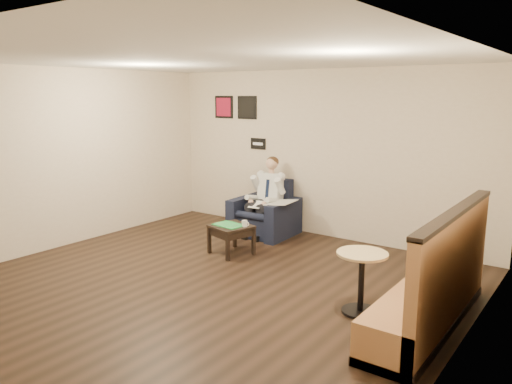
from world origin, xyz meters
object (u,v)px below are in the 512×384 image
Objects in this scene: side_table at (231,240)px; coffee_mug at (245,223)px; banquette at (429,268)px; cafe_table at (361,283)px; smartphone at (241,224)px; green_folder at (229,225)px; armchair at (264,208)px; seated_man at (261,200)px.

coffee_mug is at bearing 18.62° from side_table.
side_table is at bearing 168.16° from banquette.
banquette is at bearing 10.65° from cafe_table.
smartphone reaches higher than side_table.
green_folder is 3.26m from banquette.
green_folder is (-0.03, -0.01, 0.23)m from side_table.
armchair is 0.75× the size of seated_man.
seated_man is at bearing 132.61° from smartphone.
smartphone is at bearing -74.82° from seated_man.
cafe_table is at bearing -17.25° from green_folder.
armchair is 1.20m from side_table.
smartphone is at bearing 147.82° from coffee_mug.
armchair is 0.39× the size of banquette.
banquette is at bearing -30.87° from armchair.
armchair reaches higher than green_folder.
green_folder reaches higher than side_table.
seated_man is at bearing -90.00° from armchair.
armchair is at bearing 151.48° from banquette.
green_folder is at bearing -161.38° from coffee_mug.
coffee_mug is at bearing -72.12° from armchair.
coffee_mug is (0.40, -1.09, 0.02)m from armchair.
green_folder is 4.74× the size of coffee_mug.
smartphone is at bearing 50.96° from green_folder.
coffee_mug is at bearing -7.10° from smartphone.
cafe_table is (2.50, -0.78, -0.10)m from green_folder.
seated_man is at bearing 100.66° from side_table.
green_folder reaches higher than smartphone.
armchair is at bearing 98.10° from green_folder.
coffee_mug is at bearing 159.30° from cafe_table.
side_table is at bearing -82.55° from armchair.
seated_man reaches higher than side_table.
banquette is at bearing 10.43° from smartphone.
side_table is 0.28m from smartphone.
cafe_table is (2.67, -1.83, -0.29)m from seated_man.
armchair is at bearing 130.89° from smartphone.
banquette is at bearing -13.88° from coffee_mug.
coffee_mug is (0.40, -0.97, -0.15)m from seated_man.
cafe_table is at bearing -169.35° from banquette.
cafe_table is at bearing 3.78° from smartphone.
smartphone is 3.17m from banquette.
green_folder is at bearing 168.47° from banquette.
cafe_table is (2.47, -0.79, 0.13)m from side_table.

